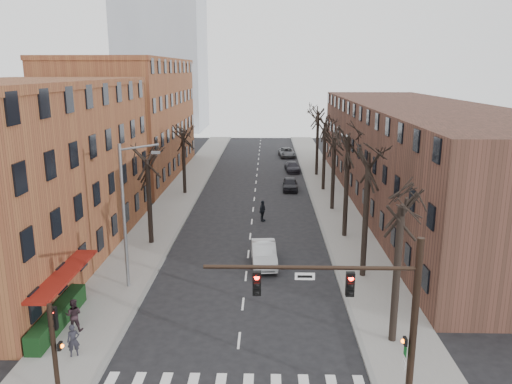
# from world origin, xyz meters

# --- Properties ---
(sidewalk_left) EXTENTS (4.00, 90.00, 0.15)m
(sidewalk_left) POSITION_xyz_m (-8.00, 35.00, 0.07)
(sidewalk_left) COLOR gray
(sidewalk_left) RESTS_ON ground
(sidewalk_right) EXTENTS (4.00, 90.00, 0.15)m
(sidewalk_right) POSITION_xyz_m (8.00, 35.00, 0.07)
(sidewalk_right) COLOR gray
(sidewalk_right) RESTS_ON ground
(building_left_near) EXTENTS (12.00, 26.00, 12.00)m
(building_left_near) POSITION_xyz_m (-16.00, 15.00, 6.00)
(building_left_near) COLOR brown
(building_left_near) RESTS_ON ground
(building_left_far) EXTENTS (12.00, 28.00, 14.00)m
(building_left_far) POSITION_xyz_m (-16.00, 44.00, 7.00)
(building_left_far) COLOR brown
(building_left_far) RESTS_ON ground
(building_right) EXTENTS (12.00, 50.00, 10.00)m
(building_right) POSITION_xyz_m (16.00, 30.00, 5.00)
(building_right) COLOR #533126
(building_right) RESTS_ON ground
(awning_left) EXTENTS (1.20, 7.00, 0.15)m
(awning_left) POSITION_xyz_m (-9.40, 6.00, 0.00)
(awning_left) COLOR maroon
(awning_left) RESTS_ON ground
(hedge) EXTENTS (0.80, 6.00, 1.00)m
(hedge) POSITION_xyz_m (-9.50, 5.00, 0.65)
(hedge) COLOR black
(hedge) RESTS_ON sidewalk_left
(tree_right_a) EXTENTS (5.20, 5.20, 10.00)m
(tree_right_a) POSITION_xyz_m (7.60, 4.00, 0.00)
(tree_right_a) COLOR black
(tree_right_a) RESTS_ON ground
(tree_right_b) EXTENTS (5.20, 5.20, 10.80)m
(tree_right_b) POSITION_xyz_m (7.60, 12.00, 0.00)
(tree_right_b) COLOR black
(tree_right_b) RESTS_ON ground
(tree_right_c) EXTENTS (5.20, 5.20, 11.60)m
(tree_right_c) POSITION_xyz_m (7.60, 20.00, 0.00)
(tree_right_c) COLOR black
(tree_right_c) RESTS_ON ground
(tree_right_d) EXTENTS (5.20, 5.20, 10.00)m
(tree_right_d) POSITION_xyz_m (7.60, 28.00, 0.00)
(tree_right_d) COLOR black
(tree_right_d) RESTS_ON ground
(tree_right_e) EXTENTS (5.20, 5.20, 10.80)m
(tree_right_e) POSITION_xyz_m (7.60, 36.00, 0.00)
(tree_right_e) COLOR black
(tree_right_e) RESTS_ON ground
(tree_right_f) EXTENTS (5.20, 5.20, 11.60)m
(tree_right_f) POSITION_xyz_m (7.60, 44.00, 0.00)
(tree_right_f) COLOR black
(tree_right_f) RESTS_ON ground
(tree_left_a) EXTENTS (5.20, 5.20, 9.50)m
(tree_left_a) POSITION_xyz_m (-7.60, 18.00, 0.00)
(tree_left_a) COLOR black
(tree_left_a) RESTS_ON ground
(tree_left_b) EXTENTS (5.20, 5.20, 9.50)m
(tree_left_b) POSITION_xyz_m (-7.60, 34.00, 0.00)
(tree_left_b) COLOR black
(tree_left_b) RESTS_ON ground
(signal_mast_arm) EXTENTS (8.14, 0.30, 7.20)m
(signal_mast_arm) POSITION_xyz_m (5.45, -1.00, 4.40)
(signal_mast_arm) COLOR black
(signal_mast_arm) RESTS_ON ground
(signal_pole_left) EXTENTS (0.47, 0.44, 4.40)m
(signal_pole_left) POSITION_xyz_m (-6.99, -0.95, 2.61)
(signal_pole_left) COLOR black
(signal_pole_left) RESTS_ON ground
(streetlight) EXTENTS (2.45, 0.22, 9.03)m
(streetlight) POSITION_xyz_m (-7.03, 10.00, 5.01)
(streetlight) COLOR slate
(streetlight) RESTS_ON ground
(silver_sedan) EXTENTS (1.97, 4.80, 1.55)m
(silver_sedan) POSITION_xyz_m (1.15, 14.11, 0.77)
(silver_sedan) COLOR #B5B8BC
(silver_sedan) RESTS_ON ground
(parked_car_near) EXTENTS (1.72, 4.15, 1.41)m
(parked_car_near) POSITION_xyz_m (3.91, 36.13, 0.70)
(parked_car_near) COLOR black
(parked_car_near) RESTS_ON ground
(parked_car_mid) EXTENTS (2.11, 4.51, 1.27)m
(parked_car_mid) POSITION_xyz_m (4.64, 46.50, 0.64)
(parked_car_mid) COLOR #222129
(parked_car_mid) RESTS_ON ground
(parked_car_far) EXTENTS (2.73, 5.18, 1.39)m
(parked_car_far) POSITION_xyz_m (4.34, 57.87, 0.69)
(parked_car_far) COLOR #515458
(parked_car_far) RESTS_ON ground
(pedestrian_a) EXTENTS (0.67, 0.57, 1.55)m
(pedestrian_a) POSITION_xyz_m (-7.60, 2.23, 0.93)
(pedestrian_a) COLOR black
(pedestrian_a) RESTS_ON sidewalk_left
(pedestrian_b) EXTENTS (0.88, 0.71, 1.72)m
(pedestrian_b) POSITION_xyz_m (-8.47, 4.55, 1.01)
(pedestrian_b) COLOR black
(pedestrian_b) RESTS_ON sidewalk_left
(pedestrian_crossing) EXTENTS (0.86, 1.21, 1.90)m
(pedestrian_crossing) POSITION_xyz_m (0.94, 24.21, 0.95)
(pedestrian_crossing) COLOR black
(pedestrian_crossing) RESTS_ON ground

